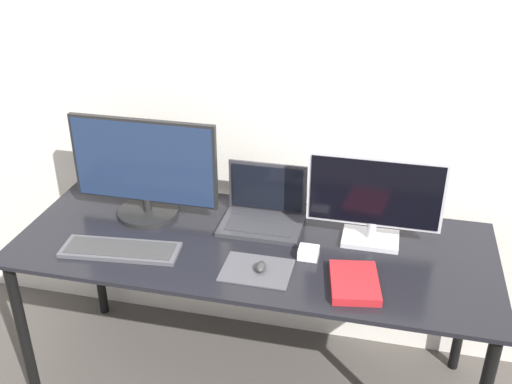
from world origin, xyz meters
name	(u,v)px	position (x,y,z in m)	size (l,w,h in m)	color
wall_back	(277,90)	(0.00, 0.81, 1.25)	(7.00, 0.05, 2.50)	silver
desk	(253,260)	(0.00, 0.37, 0.68)	(1.88, 0.75, 0.76)	black
monitor_left	(144,170)	(-0.49, 0.50, 0.97)	(0.63, 0.26, 0.43)	black
monitor_right	(375,199)	(0.45, 0.50, 0.95)	(0.52, 0.15, 0.37)	silver
laptop	(264,210)	(0.01, 0.54, 0.82)	(0.33, 0.24, 0.24)	#333338
keyboard	(121,250)	(-0.48, 0.19, 0.77)	(0.47, 0.19, 0.02)	#4C4C51
mousepad	(257,270)	(0.06, 0.19, 0.76)	(0.26, 0.20, 0.00)	#47474C
mouse	(261,267)	(0.07, 0.19, 0.78)	(0.04, 0.06, 0.03)	#333333
book	(354,283)	(0.42, 0.18, 0.77)	(0.20, 0.26, 0.03)	red
power_brick	(308,253)	(0.23, 0.32, 0.78)	(0.08, 0.07, 0.04)	white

